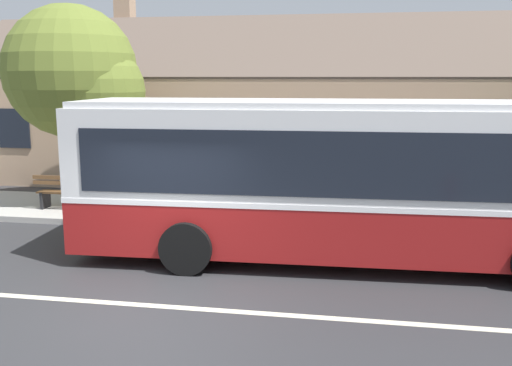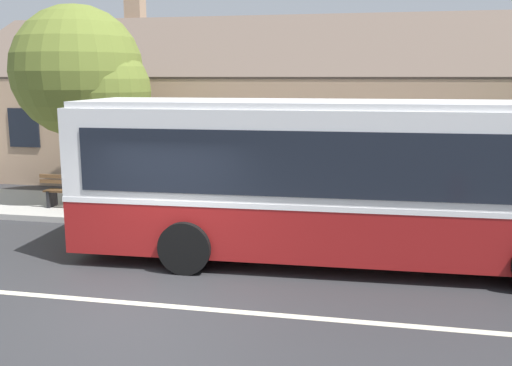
{
  "view_description": "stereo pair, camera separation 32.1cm",
  "coord_description": "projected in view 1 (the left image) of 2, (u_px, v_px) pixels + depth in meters",
  "views": [
    {
      "loc": [
        3.23,
        -8.25,
        3.63
      ],
      "look_at": [
        1.35,
        2.55,
        1.59
      ],
      "focal_mm": 40.0,
      "sensor_mm": 36.0,
      "label": 1
    },
    {
      "loc": [
        3.54,
        -8.19,
        3.63
      ],
      "look_at": [
        1.35,
        2.55,
        1.59
      ],
      "focal_mm": 40.0,
      "sensor_mm": 36.0,
      "label": 2
    }
  ],
  "objects": [
    {
      "name": "ground_plane",
      "position": [
        147.0,
        305.0,
        9.2
      ],
      "size": [
        300.0,
        300.0,
        0.0
      ],
      "primitive_type": "plane",
      "color": "#2D2D30"
    },
    {
      "name": "transit_bus",
      "position": [
        347.0,
        177.0,
        11.18
      ],
      "size": [
        10.82,
        3.01,
        3.18
      ],
      "color": "maroon",
      "rests_on": "ground"
    },
    {
      "name": "lane_divider_stripe",
      "position": [
        147.0,
        305.0,
        9.2
      ],
      "size": [
        60.0,
        0.16,
        0.01
      ],
      "primitive_type": "cube",
      "color": "beige",
      "rests_on": "ground"
    },
    {
      "name": "bench_by_building",
      "position": [
        65.0,
        194.0,
        15.17
      ],
      "size": [
        1.51,
        0.51,
        0.94
      ],
      "color": "brown",
      "rests_on": "sidewalk_far"
    },
    {
      "name": "sidewalk_far",
      "position": [
        228.0,
        214.0,
        15.0
      ],
      "size": [
        60.0,
        3.0,
        0.15
      ],
      "primitive_type": "cube",
      "color": "#ADAAA3",
      "rests_on": "ground"
    },
    {
      "name": "street_tree_secondary",
      "position": [
        78.0,
        78.0,
        15.48
      ],
      "size": [
        3.85,
        3.6,
        5.58
      ],
      "color": "#4C3828",
      "rests_on": "ground"
    },
    {
      "name": "community_building",
      "position": [
        255.0,
        121.0,
        22.5
      ],
      "size": [
        21.24,
        10.12,
        6.98
      ],
      "color": "tan",
      "rests_on": "ground"
    },
    {
      "name": "bench_down_street",
      "position": [
        218.0,
        200.0,
        14.4
      ],
      "size": [
        1.59,
        0.51,
        0.94
      ],
      "color": "brown",
      "rests_on": "sidewalk_far"
    }
  ]
}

